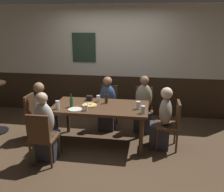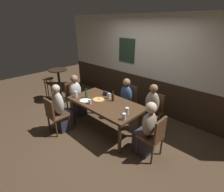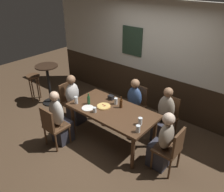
# 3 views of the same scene
# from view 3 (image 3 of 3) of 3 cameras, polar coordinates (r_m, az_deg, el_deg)

# --- Properties ---
(ground_plane) EXTENTS (12.00, 12.00, 0.00)m
(ground_plane) POSITION_cam_3_polar(r_m,az_deg,el_deg) (4.81, 0.05, -10.90)
(ground_plane) COLOR #4C3826
(wall_back) EXTENTS (6.40, 0.13, 2.60)m
(wall_back) POSITION_cam_3_polar(r_m,az_deg,el_deg) (5.39, 11.50, 8.95)
(wall_back) COLOR #332316
(wall_back) RESTS_ON ground_plane
(dining_table) EXTENTS (1.73, 0.89, 0.74)m
(dining_table) POSITION_cam_3_polar(r_m,az_deg,el_deg) (4.42, 0.06, -4.28)
(dining_table) COLOR #472D1C
(dining_table) RESTS_ON ground_plane
(chair_head_east) EXTENTS (0.40, 0.40, 0.88)m
(chair_head_east) POSITION_cam_3_polar(r_m,az_deg,el_deg) (3.99, 14.65, -12.55)
(chair_head_east) COLOR #513521
(chair_head_east) RESTS_ON ground_plane
(chair_mid_far) EXTENTS (0.40, 0.40, 0.88)m
(chair_mid_far) POSITION_cam_3_polar(r_m,az_deg,el_deg) (5.10, 6.29, -1.79)
(chair_mid_far) COLOR #513521
(chair_mid_far) RESTS_ON ground_plane
(chair_head_west) EXTENTS (0.40, 0.40, 0.88)m
(chair_head_west) POSITION_cam_3_polar(r_m,az_deg,el_deg) (5.30, -10.60, -0.88)
(chair_head_west) COLOR #513521
(chair_head_west) RESTS_ON ground_plane
(chair_left_near) EXTENTS (0.40, 0.40, 0.88)m
(chair_left_near) POSITION_cam_3_polar(r_m,az_deg,el_deg) (4.52, -14.63, -7.07)
(chair_left_near) COLOR #513521
(chair_left_near) RESTS_ON ground_plane
(chair_right_far) EXTENTS (0.40, 0.40, 0.88)m
(chair_right_far) POSITION_cam_3_polar(r_m,az_deg,el_deg) (4.79, 13.82, -4.69)
(chair_right_far) COLOR #513521
(chair_right_far) RESTS_ON ground_plane
(person_head_east) EXTENTS (0.37, 0.34, 1.13)m
(person_head_east) POSITION_cam_3_polar(r_m,az_deg,el_deg) (4.05, 12.54, -11.85)
(person_head_east) COLOR #2D2D38
(person_head_east) RESTS_ON ground_plane
(person_mid_far) EXTENTS (0.34, 0.37, 1.12)m
(person_mid_far) POSITION_cam_3_polar(r_m,az_deg,el_deg) (5.00, 5.22, -2.78)
(person_mid_far) COLOR #2D2D38
(person_mid_far) RESTS_ON ground_plane
(person_head_west) EXTENTS (0.37, 0.34, 1.13)m
(person_head_west) POSITION_cam_3_polar(r_m,az_deg,el_deg) (5.20, -9.42, -1.63)
(person_head_west) COLOR #2D2D38
(person_head_west) RESTS_ON ground_plane
(person_left_near) EXTENTS (0.34, 0.37, 1.17)m
(person_left_near) POSITION_cam_3_polar(r_m,az_deg,el_deg) (4.59, -13.01, -6.28)
(person_left_near) COLOR #2D2D38
(person_left_near) RESTS_ON ground_plane
(person_right_far) EXTENTS (0.34, 0.37, 1.16)m
(person_right_far) POSITION_cam_3_polar(r_m,az_deg,el_deg) (4.67, 12.88, -5.63)
(person_right_far) COLOR #2D2D38
(person_right_far) RESTS_ON ground_plane
(pizza) EXTENTS (0.27, 0.27, 0.03)m
(pizza) POSITION_cam_3_polar(r_m,az_deg,el_deg) (4.47, -2.11, -2.57)
(pizza) COLOR tan
(pizza) RESTS_ON dining_table
(pint_glass_stout) EXTENTS (0.07, 0.07, 0.13)m
(pint_glass_stout) POSITION_cam_3_polar(r_m,az_deg,el_deg) (4.53, 0.96, -1.39)
(pint_glass_stout) COLOR silver
(pint_glass_stout) RESTS_ON dining_table
(pint_glass_pale) EXTENTS (0.07, 0.07, 0.15)m
(pint_glass_pale) POSITION_cam_3_polar(r_m,az_deg,el_deg) (4.60, -8.98, -1.13)
(pint_glass_pale) COLOR silver
(pint_glass_pale) RESTS_ON dining_table
(tumbler_water) EXTENTS (0.07, 0.07, 0.10)m
(tumbler_water) POSITION_cam_3_polar(r_m,az_deg,el_deg) (4.29, -4.37, -3.57)
(tumbler_water) COLOR silver
(tumbler_water) RESTS_ON dining_table
(pint_glass_amber) EXTENTS (0.07, 0.07, 0.14)m
(pint_glass_amber) POSITION_cam_3_polar(r_m,az_deg,el_deg) (3.96, 7.08, -6.40)
(pint_glass_amber) COLOR silver
(pint_glass_amber) RESTS_ON dining_table
(tumbler_short) EXTENTS (0.07, 0.07, 0.13)m
(tumbler_short) POSITION_cam_3_polar(r_m,az_deg,el_deg) (3.79, 6.54, -8.27)
(tumbler_short) COLOR silver
(tumbler_short) RESTS_ON dining_table
(beer_bottle_green) EXTENTS (0.06, 0.06, 0.23)m
(beer_bottle_green) POSITION_cam_3_polar(r_m,az_deg,el_deg) (4.54, -5.89, -1.00)
(beer_bottle_green) COLOR #194723
(beer_bottle_green) RESTS_ON dining_table
(beer_bottle_brown) EXTENTS (0.06, 0.06, 0.24)m
(beer_bottle_brown) POSITION_cam_3_polar(r_m,az_deg,el_deg) (4.40, 2.26, -1.85)
(beer_bottle_brown) COLOR #42230F
(beer_bottle_brown) RESTS_ON dining_table
(plate_white_large) EXTENTS (0.24, 0.24, 0.01)m
(plate_white_large) POSITION_cam_3_polar(r_m,az_deg,el_deg) (4.44, -6.10, -3.01)
(plate_white_large) COLOR white
(plate_white_large) RESTS_ON dining_table
(condiment_caddy) EXTENTS (0.11, 0.09, 0.09)m
(condiment_caddy) POSITION_cam_3_polar(r_m,az_deg,el_deg) (4.70, -0.25, -0.35)
(condiment_caddy) COLOR black
(condiment_caddy) RESTS_ON dining_table
(side_bar_table) EXTENTS (0.56, 0.56, 1.05)m
(side_bar_table) POSITION_cam_3_polar(r_m,az_deg,el_deg) (6.02, -15.63, 3.50)
(side_bar_table) COLOR black
(side_bar_table) RESTS_ON ground_plane
(bar_stool) EXTENTS (0.34, 0.34, 0.72)m
(bar_stool) POSITION_cam_3_polar(r_m,az_deg,el_deg) (6.33, -19.05, 3.68)
(bar_stool) COLOR #513521
(bar_stool) RESTS_ON ground_plane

